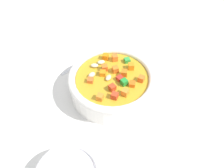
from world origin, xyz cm
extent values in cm
cube|color=silver|center=(0.00, 0.00, -1.00)|extent=(140.00, 140.00, 2.00)
cylinder|color=white|center=(0.00, 0.00, 2.39)|extent=(20.26, 20.26, 4.78)
torus|color=white|center=(0.00, 0.00, 5.29)|extent=(20.73, 20.73, 1.69)
cylinder|color=gold|center=(0.00, 0.00, 4.98)|extent=(17.19, 17.19, 0.40)
cube|color=orange|center=(2.58, -1.74, 5.88)|extent=(1.85, 1.85, 1.40)
ellipsoid|color=beige|center=(0.64, 0.70, 5.56)|extent=(1.32, 1.95, 0.76)
cube|color=orange|center=(-3.20, -4.45, 5.96)|extent=(1.77, 1.77, 1.55)
cube|color=#DC5E25|center=(4.16, 3.07, 5.65)|extent=(1.63, 1.63, 0.95)
cube|color=orange|center=(-2.40, -1.75, 5.93)|extent=(1.65, 1.65, 1.50)
cube|color=green|center=(-1.48, -6.43, 5.68)|extent=(1.89, 1.89, 1.00)
cube|color=orange|center=(-0.46, -2.12, 5.91)|extent=(1.89, 1.89, 1.46)
cube|color=orange|center=(-6.64, -1.60, 5.83)|extent=(1.45, 1.45, 1.31)
cube|color=orange|center=(-4.59, 3.74, 5.94)|extent=(1.50, 1.50, 1.53)
ellipsoid|color=beige|center=(4.28, -3.42, 5.63)|extent=(2.21, 2.14, 0.89)
cube|color=#C03C1D|center=(-1.43, 3.43, 5.86)|extent=(1.84, 1.84, 1.37)
cube|color=orange|center=(1.58, -5.85, 5.96)|extent=(1.86, 1.86, 1.56)
cube|color=orange|center=(-5.18, 0.62, 5.68)|extent=(1.57, 1.57, 1.00)
cube|color=orange|center=(-0.04, 6.91, 5.86)|extent=(1.34, 1.34, 1.36)
ellipsoid|color=beige|center=(5.29, -1.75, 5.63)|extent=(2.20, 1.84, 0.90)
cube|color=orange|center=(3.96, -5.46, 5.88)|extent=(1.50, 1.50, 1.40)
cube|color=orange|center=(2.36, 0.24, 5.76)|extent=(1.70, 1.70, 1.15)
cube|color=red|center=(-2.79, 5.42, 5.89)|extent=(1.34, 1.34, 1.41)
cube|color=red|center=(-1.94, -0.17, 5.67)|extent=(1.84, 1.84, 0.98)
cube|color=#218D2F|center=(-3.34, 0.92, 5.87)|extent=(1.85, 1.85, 1.38)
ellipsoid|color=beige|center=(4.56, 1.42, 5.69)|extent=(1.75, 2.17, 1.01)
cylinder|color=silver|center=(12.57, -5.51, 0.40)|extent=(4.88, 10.76, 0.80)
ellipsoid|color=silver|center=(16.83, 5.28, 0.35)|extent=(3.39, 4.08, 0.71)
camera|label=1|loc=(-14.24, 35.64, 46.13)|focal=38.26mm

